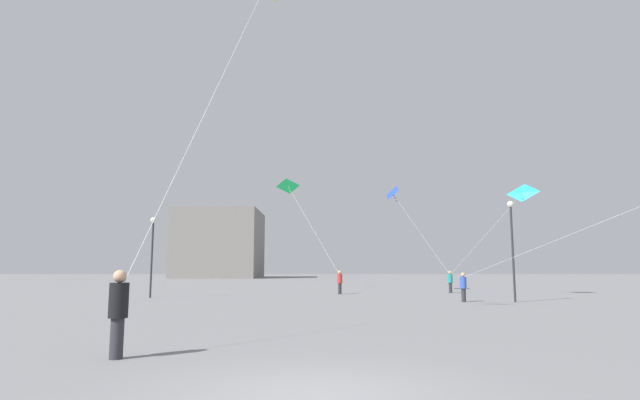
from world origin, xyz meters
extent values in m
plane|color=slate|center=(0.00, 0.00, 0.00)|extent=(300.00, 300.00, 0.00)
cylinder|color=#2D2D33|center=(-4.01, 2.91, 0.40)|extent=(0.26, 0.26, 0.81)
cylinder|color=black|center=(-4.01, 2.91, 1.16)|extent=(0.39, 0.39, 0.70)
sphere|color=tan|center=(-4.01, 2.91, 1.64)|extent=(0.26, 0.26, 0.26)
cylinder|color=#2D2D33|center=(1.48, 28.69, 0.38)|extent=(0.24, 0.24, 0.75)
cylinder|color=red|center=(1.48, 28.69, 1.08)|extent=(0.36, 0.36, 0.65)
sphere|color=tan|center=(1.48, 28.69, 1.53)|extent=(0.24, 0.24, 0.24)
cylinder|color=#2D2D33|center=(7.84, 20.32, 0.36)|extent=(0.23, 0.23, 0.72)
cylinder|color=#3351B7|center=(7.84, 20.32, 1.03)|extent=(0.34, 0.34, 0.62)
sphere|color=tan|center=(7.84, 20.32, 1.46)|extent=(0.23, 0.23, 0.23)
cylinder|color=#2D2D33|center=(9.72, 30.54, 0.37)|extent=(0.24, 0.24, 0.73)
cylinder|color=teal|center=(9.72, 30.54, 1.05)|extent=(0.35, 0.35, 0.64)
sphere|color=tan|center=(9.72, 30.54, 1.49)|extent=(0.24, 0.24, 0.24)
pyramid|color=blue|center=(5.88, 33.05, 7.85)|extent=(1.06, 1.71, 0.89)
sphere|color=blue|center=(6.03, 33.13, 7.62)|extent=(0.10, 0.10, 0.10)
sphere|color=blue|center=(6.15, 33.19, 7.41)|extent=(0.10, 0.10, 0.10)
sphere|color=blue|center=(6.27, 33.26, 7.20)|extent=(0.10, 0.10, 0.10)
cylinder|color=silver|center=(7.82, 31.80, 4.57)|extent=(3.84, 2.54, 6.54)
pyramid|color=#1EB2C6|center=(13.86, 26.60, 6.88)|extent=(1.59, 1.50, 0.95)
sphere|color=#1EB2C6|center=(13.81, 26.49, 6.66)|extent=(0.10, 0.10, 0.10)
sphere|color=#1EB2C6|center=(13.75, 26.37, 6.45)|extent=(0.10, 0.10, 0.10)
sphere|color=#1EB2C6|center=(13.68, 26.24, 6.24)|extent=(0.10, 0.10, 0.10)
cylinder|color=silver|center=(11.80, 28.58, 4.08)|extent=(4.18, 3.94, 5.58)
cylinder|color=silver|center=(10.69, 13.28, 3.30)|extent=(5.70, 14.09, 4.02)
pyramid|color=green|center=(-2.75, 37.08, 9.03)|extent=(1.77, 1.15, 0.92)
sphere|color=green|center=(-2.61, 37.04, 8.80)|extent=(0.10, 0.10, 0.10)
sphere|color=green|center=(-2.48, 37.03, 8.59)|extent=(0.10, 0.10, 0.10)
sphere|color=green|center=(-2.34, 37.01, 8.38)|extent=(0.10, 0.10, 0.10)
cylinder|color=silver|center=(-0.64, 32.87, 5.16)|extent=(4.25, 8.39, 7.73)
sphere|color=yellow|center=(-1.62, 10.60, 11.94)|extent=(0.10, 0.10, 0.10)
cylinder|color=silver|center=(-2.92, 6.58, 6.94)|extent=(2.19, 7.35, 11.28)
cube|color=gray|center=(-19.00, 90.08, 6.34)|extent=(15.16, 17.28, 12.68)
cylinder|color=#2D2D30|center=(10.56, 20.17, 2.57)|extent=(0.12, 0.12, 5.14)
sphere|color=#EAE5C6|center=(10.56, 20.17, 5.29)|extent=(0.36, 0.36, 0.36)
cylinder|color=#2D2D30|center=(-10.36, 24.22, 2.32)|extent=(0.12, 0.12, 4.64)
sphere|color=#EAE5C6|center=(-10.36, 24.22, 4.79)|extent=(0.36, 0.36, 0.36)
camera|label=1|loc=(0.09, -7.64, 1.81)|focal=28.67mm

